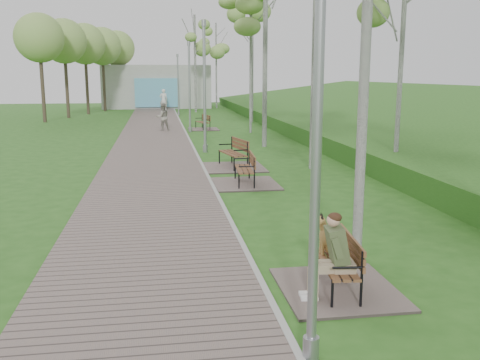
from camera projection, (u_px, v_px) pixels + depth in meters
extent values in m
cube|color=#6F5F5A|center=(153.00, 149.00, 22.92)|extent=(3.50, 67.00, 0.04)
cube|color=#999993|center=(194.00, 148.00, 23.18)|extent=(0.10, 67.00, 0.05)
cube|color=#3D7627|center=(468.00, 148.00, 23.53)|extent=(14.00, 70.00, 1.60)
cube|color=#9E9E99|center=(157.00, 87.00, 51.17)|extent=(10.00, 5.00, 4.00)
cube|color=#549DBC|center=(157.00, 93.00, 48.75)|extent=(4.00, 0.20, 2.60)
cube|color=#6F5F5A|center=(338.00, 289.00, 8.01)|extent=(1.71, 1.90, 0.04)
cube|color=brown|center=(336.00, 263.00, 7.92)|extent=(0.57, 1.46, 0.04)
cube|color=brown|center=(351.00, 247.00, 7.88)|extent=(0.18, 1.42, 0.31)
cube|color=#6F5F5A|center=(234.00, 167.00, 18.44)|extent=(2.03, 2.25, 0.04)
cube|color=brown|center=(233.00, 153.00, 18.33)|extent=(0.83, 1.76, 0.05)
cube|color=brown|center=(240.00, 144.00, 18.36)|extent=(0.38, 1.67, 0.37)
cube|color=#6F5F5A|center=(246.00, 184.00, 15.67)|extent=(1.85, 2.05, 0.04)
cube|color=brown|center=(244.00, 169.00, 15.57)|extent=(0.57, 1.57, 0.04)
cube|color=brown|center=(252.00, 160.00, 15.54)|extent=(0.15, 1.54, 0.34)
cube|color=#6F5F5A|center=(203.00, 129.00, 31.12)|extent=(1.72, 1.91, 0.04)
cube|color=brown|center=(202.00, 122.00, 31.04)|extent=(0.77, 1.50, 0.04)
cube|color=brown|center=(206.00, 118.00, 31.07)|extent=(0.40, 1.40, 0.32)
cylinder|color=gray|center=(311.00, 348.00, 6.04)|extent=(0.18, 0.18, 0.28)
cylinder|color=gray|center=(316.00, 159.00, 5.62)|extent=(0.11, 0.11, 4.62)
cylinder|color=gray|center=(205.00, 149.00, 22.07)|extent=(0.20, 0.20, 0.31)
cylinder|color=gray|center=(205.00, 90.00, 21.60)|extent=(0.12, 0.12, 5.11)
cylinder|color=gray|center=(204.00, 23.00, 21.09)|extent=(0.18, 0.18, 0.26)
cylinder|color=gray|center=(190.00, 130.00, 29.76)|extent=(0.19, 0.19, 0.29)
cylinder|color=gray|center=(190.00, 89.00, 29.32)|extent=(0.11, 0.11, 4.75)
cylinder|color=gray|center=(189.00, 43.00, 28.85)|extent=(0.17, 0.17, 0.24)
cylinder|color=gray|center=(179.00, 114.00, 41.80)|extent=(0.18, 0.18, 0.27)
cylinder|color=gray|center=(178.00, 86.00, 41.39)|extent=(0.11, 0.11, 4.53)
cylinder|color=gray|center=(177.00, 55.00, 40.94)|extent=(0.16, 0.16, 0.23)
imported|color=silver|center=(164.00, 100.00, 47.17)|extent=(0.70, 0.47, 1.88)
imported|color=gray|center=(163.00, 117.00, 30.09)|extent=(0.89, 0.77, 1.58)
cylinder|color=silver|center=(315.00, 18.00, 17.32)|extent=(0.19, 0.19, 9.90)
cylinder|color=silver|center=(401.00, 63.00, 15.90)|extent=(0.16, 0.16, 7.02)
cylinder|color=silver|center=(265.00, 36.00, 22.90)|extent=(0.20, 0.20, 9.57)
cylinder|color=silver|center=(251.00, 55.00, 28.62)|extent=(0.16, 0.16, 8.37)
ellipsoid|color=#86A952|center=(251.00, 3.00, 28.10)|extent=(2.32, 2.32, 3.68)
cylinder|color=silver|center=(252.00, 46.00, 35.29)|extent=(0.17, 0.17, 10.03)
cylinder|color=silver|center=(195.00, 64.00, 44.57)|extent=(0.18, 0.18, 7.97)
ellipsoid|color=#86A952|center=(195.00, 33.00, 44.07)|extent=(2.54, 2.54, 3.51)
cylinder|color=silver|center=(216.00, 66.00, 50.20)|extent=(0.16, 0.16, 7.83)
ellipsoid|color=#86A952|center=(216.00, 39.00, 49.71)|extent=(2.33, 2.33, 3.45)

